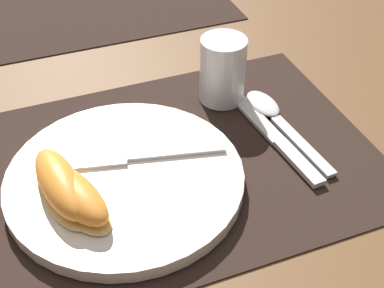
{
  "coord_description": "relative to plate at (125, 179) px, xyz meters",
  "views": [
    {
      "loc": [
        -0.16,
        -0.44,
        0.43
      ],
      "look_at": [
        0.01,
        -0.0,
        0.02
      ],
      "focal_mm": 50.0,
      "sensor_mm": 36.0,
      "label": 1
    }
  ],
  "objects": [
    {
      "name": "ground_plane",
      "position": [
        0.08,
        0.02,
        -0.01
      ],
      "size": [
        3.0,
        3.0,
        0.0
      ],
      "primitive_type": "plane",
      "color": "brown"
    },
    {
      "name": "placemat",
      "position": [
        0.08,
        0.02,
        -0.01
      ],
      "size": [
        0.45,
        0.34,
        0.0
      ],
      "color": "black",
      "rests_on": "ground_plane"
    },
    {
      "name": "plate",
      "position": [
        0.0,
        0.0,
        0.0
      ],
      "size": [
        0.26,
        0.26,
        0.02
      ],
      "color": "white",
      "rests_on": "placemat"
    },
    {
      "name": "juice_glass",
      "position": [
        0.17,
        0.11,
        0.03
      ],
      "size": [
        0.06,
        0.06,
        0.09
      ],
      "color": "silver",
      "rests_on": "placemat"
    },
    {
      "name": "knife",
      "position": [
        0.19,
        0.02,
        -0.01
      ],
      "size": [
        0.04,
        0.21,
        0.01
      ],
      "color": "silver",
      "rests_on": "placemat"
    },
    {
      "name": "spoon",
      "position": [
        0.21,
        0.05,
        -0.0
      ],
      "size": [
        0.04,
        0.18,
        0.01
      ],
      "color": "silver",
      "rests_on": "placemat"
    },
    {
      "name": "fork",
      "position": [
        0.02,
        0.02,
        0.01
      ],
      "size": [
        0.18,
        0.06,
        0.0
      ],
      "color": "silver",
      "rests_on": "plate"
    },
    {
      "name": "citrus_wedge_0",
      "position": [
        -0.07,
        -0.01,
        0.02
      ],
      "size": [
        0.06,
        0.12,
        0.04
      ],
      "color": "#F4DB84",
      "rests_on": "plate"
    },
    {
      "name": "citrus_wedge_1",
      "position": [
        -0.06,
        -0.03,
        0.02
      ],
      "size": [
        0.09,
        0.13,
        0.03
      ],
      "color": "#F4DB84",
      "rests_on": "plate"
    }
  ]
}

